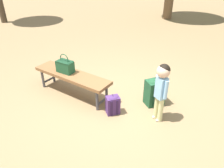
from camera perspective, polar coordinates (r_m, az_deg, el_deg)
name	(u,v)px	position (r m, az deg, el deg)	size (l,w,h in m)	color
ground_plane	(115,102)	(4.08, 0.77, -4.67)	(40.00, 40.00, 0.00)	#8C704C
park_bench	(72,76)	(4.17, -10.44, 1.95)	(1.63, 0.54, 0.45)	brown
handbag	(65,66)	(4.18, -12.18, 4.64)	(0.33, 0.20, 0.37)	#1E4C2D
child_standing	(162,84)	(3.39, 12.90, -0.05)	(0.24, 0.20, 1.00)	#CCCC8C
backpack_large	(155,91)	(3.97, 11.13, -1.73)	(0.39, 0.40, 0.55)	#1E4C2D
backpack_small	(113,104)	(3.71, 0.19, -5.22)	(0.27, 0.27, 0.37)	#4C2D66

